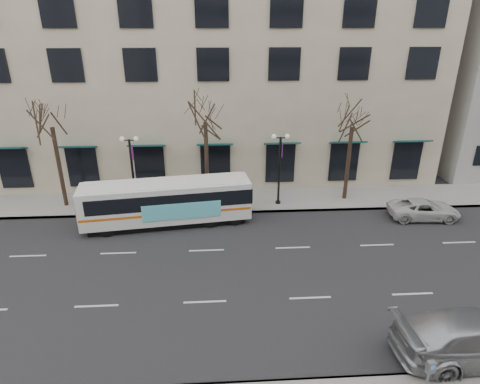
{
  "coord_description": "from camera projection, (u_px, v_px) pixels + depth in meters",
  "views": [
    {
      "loc": [
        0.74,
        -17.62,
        12.11
      ],
      "look_at": [
        1.87,
        1.36,
        4.0
      ],
      "focal_mm": 30.0,
      "sensor_mm": 36.0,
      "label": 1
    }
  ],
  "objects": [
    {
      "name": "ground",
      "position": [
        206.0,
        274.0,
        20.89
      ],
      "size": [
        160.0,
        160.0,
        0.0
      ],
      "primitive_type": "plane",
      "color": "black",
      "rests_on": "ground"
    },
    {
      "name": "sidewalk_far",
      "position": [
        276.0,
        199.0,
        29.4
      ],
      "size": [
        80.0,
        4.0,
        0.15
      ],
      "primitive_type": "cube",
      "color": "gray",
      "rests_on": "ground"
    },
    {
      "name": "building_hotel",
      "position": [
        183.0,
        23.0,
        35.35
      ],
      "size": [
        40.0,
        20.0,
        24.0
      ],
      "primitive_type": "cube",
      "color": "tan",
      "rests_on": "ground"
    },
    {
      "name": "tree_far_left",
      "position": [
        49.0,
        113.0,
        25.79
      ],
      "size": [
        3.6,
        3.6,
        8.34
      ],
      "color": "black",
      "rests_on": "ground"
    },
    {
      "name": "tree_far_mid",
      "position": [
        205.0,
        108.0,
        26.26
      ],
      "size": [
        3.6,
        3.6,
        8.55
      ],
      "color": "black",
      "rests_on": "ground"
    },
    {
      "name": "tree_far_right",
      "position": [
        354.0,
        113.0,
        27.0
      ],
      "size": [
        3.6,
        3.6,
        8.06
      ],
      "color": "black",
      "rests_on": "ground"
    },
    {
      "name": "lamp_post_left",
      "position": [
        132.0,
        169.0,
        26.99
      ],
      "size": [
        1.22,
        0.45,
        5.21
      ],
      "color": "black",
      "rests_on": "ground"
    },
    {
      "name": "lamp_post_right",
      "position": [
        280.0,
        166.0,
        27.54
      ],
      "size": [
        1.22,
        0.45,
        5.21
      ],
      "color": "black",
      "rests_on": "ground"
    },
    {
      "name": "city_bus",
      "position": [
        168.0,
        201.0,
        25.47
      ],
      "size": [
        10.83,
        3.65,
        2.88
      ],
      "rotation": [
        0.0,
        0.0,
        0.13
      ],
      "color": "white",
      "rests_on": "ground"
    },
    {
      "name": "silver_car",
      "position": [
        476.0,
        337.0,
        15.41
      ],
      "size": [
        6.48,
        2.9,
        1.85
      ],
      "primitive_type": "imported",
      "rotation": [
        0.0,
        0.0,
        1.62
      ],
      "color": "#A6A9AE",
      "rests_on": "ground"
    },
    {
      "name": "white_pickup",
      "position": [
        424.0,
        209.0,
        26.58
      ],
      "size": [
        4.7,
        2.41,
        1.27
      ],
      "primitive_type": "imported",
      "rotation": [
        0.0,
        0.0,
        1.5
      ],
      "color": "silver",
      "rests_on": "ground"
    },
    {
      "name": "pay_station",
      "position": [
        430.0,
        369.0,
        13.8
      ],
      "size": [
        0.29,
        0.21,
        1.26
      ],
      "rotation": [
        0.0,
        0.0,
        0.14
      ],
      "color": "slate",
      "rests_on": "sidewalk_near"
    }
  ]
}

